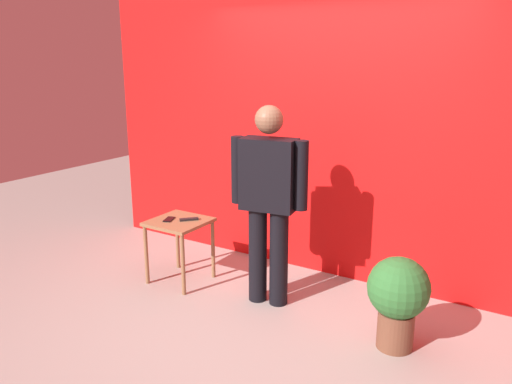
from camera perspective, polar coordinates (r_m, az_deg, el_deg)
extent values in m
plane|color=#9E9991|center=(4.07, -0.75, -15.29)|extent=(12.00, 12.00, 0.00)
cube|color=red|center=(4.79, 8.34, 6.40)|extent=(5.11, 0.12, 2.69)
cylinder|color=black|center=(4.39, 0.20, -6.92)|extent=(0.18, 0.18, 0.82)
cylinder|color=black|center=(4.33, 2.53, -7.28)|extent=(0.18, 0.18, 0.82)
cube|color=black|center=(4.14, 1.42, 1.96)|extent=(0.48, 0.29, 0.58)
cube|color=#2D4784|center=(4.24, 1.99, 2.67)|extent=(0.13, 0.03, 0.49)
cube|color=#B2333D|center=(4.25, 2.02, 2.46)|extent=(0.05, 0.02, 0.44)
cylinder|color=black|center=(4.24, -2.02, 2.47)|extent=(0.13, 0.13, 0.55)
cylinder|color=black|center=(4.05, 5.02, 1.82)|extent=(0.13, 0.13, 0.55)
sphere|color=brown|center=(4.07, 1.46, 8.00)|extent=(0.23, 0.23, 0.23)
cube|color=olive|center=(4.75, -8.52, -3.28)|extent=(0.49, 0.49, 0.03)
cylinder|color=olive|center=(4.84, -12.03, -6.81)|extent=(0.04, 0.04, 0.56)
cylinder|color=olive|center=(4.57, -8.06, -7.98)|extent=(0.04, 0.04, 0.56)
cylinder|color=olive|center=(5.14, -8.66, -5.35)|extent=(0.04, 0.04, 0.56)
cylinder|color=olive|center=(4.88, -4.77, -6.34)|extent=(0.04, 0.04, 0.56)
cube|color=black|center=(4.77, -9.58, -3.00)|extent=(0.12, 0.16, 0.01)
cube|color=black|center=(4.73, -7.41, -3.00)|extent=(0.15, 0.16, 0.02)
cylinder|color=brown|center=(3.96, 15.14, -14.45)|extent=(0.26, 0.26, 0.28)
sphere|color=#2D7233|center=(3.81, 15.48, -10.15)|extent=(0.44, 0.44, 0.44)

